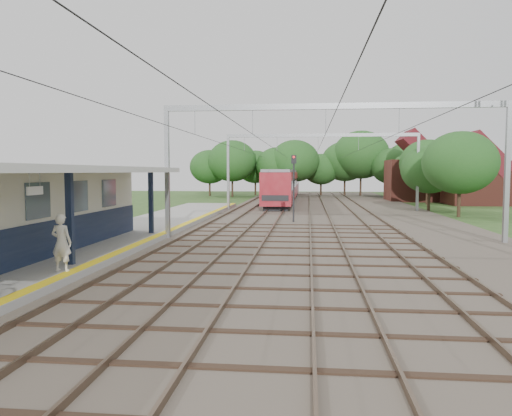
{
  "coord_description": "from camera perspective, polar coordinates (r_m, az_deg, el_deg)",
  "views": [
    {
      "loc": [
        2.35,
        -10.5,
        3.58
      ],
      "look_at": [
        -0.48,
        16.5,
        1.6
      ],
      "focal_mm": 35.0,
      "sensor_mm": 36.0,
      "label": 1
    }
  ],
  "objects": [
    {
      "name": "signal_post",
      "position": [
        34.48,
        4.33,
        3.31
      ],
      "size": [
        0.36,
        0.31,
        4.72
      ],
      "rotation": [
        0.0,
        0.0,
        0.26
      ],
      "color": "black",
      "rests_on": "ground"
    },
    {
      "name": "train",
      "position": [
        60.61,
        3.3,
        2.73
      ],
      "size": [
        2.8,
        34.92,
        3.69
      ],
      "color": "black",
      "rests_on": "ballast_bed"
    },
    {
      "name": "person",
      "position": [
        17.38,
        -21.35,
        -3.69
      ],
      "size": [
        0.72,
        0.51,
        1.88
      ],
      "primitive_type": "imported",
      "rotation": [
        0.0,
        0.0,
        3.06
      ],
      "color": "white",
      "rests_on": "platform"
    },
    {
      "name": "yellow_stripe",
      "position": [
        25.85,
        -11.17,
        -3.07
      ],
      "size": [
        0.45,
        52.0,
        0.01
      ],
      "primitive_type": "cube",
      "color": "yellow",
      "rests_on": "platform"
    },
    {
      "name": "tree_band",
      "position": [
        67.65,
        7.28,
        5.28
      ],
      "size": [
        31.72,
        30.88,
        8.82
      ],
      "color": "#382619",
      "rests_on": "ground"
    },
    {
      "name": "platform",
      "position": [
        26.63,
        -15.81,
        -3.34
      ],
      "size": [
        5.0,
        52.0,
        0.35
      ],
      "primitive_type": "cube",
      "color": "gray",
      "rests_on": "ground"
    },
    {
      "name": "station_building",
      "position": [
        20.85,
        -26.62,
        -0.5
      ],
      "size": [
        3.41,
        18.0,
        3.4
      ],
      "color": "beige",
      "rests_on": "platform"
    },
    {
      "name": "house_far",
      "position": [
        63.97,
        18.35,
        3.65
      ],
      "size": [
        8.0,
        6.12,
        8.66
      ],
      "color": "brown",
      "rests_on": "ground"
    },
    {
      "name": "catenary_system",
      "position": [
        35.85,
        7.7,
        7.22
      ],
      "size": [
        17.22,
        88.0,
        7.0
      ],
      "color": "gray",
      "rests_on": "ground"
    },
    {
      "name": "ballast_bed",
      "position": [
        40.69,
        8.29,
        -0.85
      ],
      "size": [
        18.0,
        90.0,
        0.1
      ],
      "primitive_type": "cube",
      "color": "#473D33",
      "rests_on": "ground"
    },
    {
      "name": "ground",
      "position": [
        11.34,
        -6.49,
        -14.27
      ],
      "size": [
        160.0,
        160.0,
        0.0
      ],
      "primitive_type": "plane",
      "color": "#2D4C1E",
      "rests_on": "ground"
    },
    {
      "name": "rail_tracks",
      "position": [
        40.65,
        4.77,
        -0.65
      ],
      "size": [
        11.8,
        88.0,
        0.15
      ],
      "color": "brown",
      "rests_on": "ballast_bed"
    },
    {
      "name": "canopy",
      "position": [
        19.36,
        -25.6,
        3.95
      ],
      "size": [
        6.4,
        20.0,
        3.44
      ],
      "color": "#111C38",
      "rests_on": "platform"
    },
    {
      "name": "house_near",
      "position": [
        59.5,
        24.3,
        3.24
      ],
      "size": [
        7.0,
        6.12,
        7.89
      ],
      "color": "brown",
      "rests_on": "ground"
    }
  ]
}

